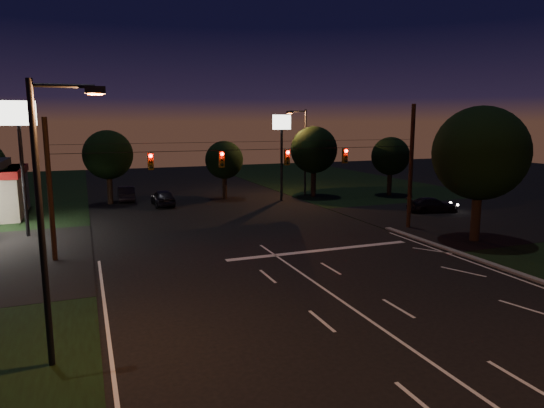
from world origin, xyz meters
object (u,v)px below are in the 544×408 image
utility_pole_right (408,227)px  car_oncoming_b (126,194)px  car_oncoming_a (163,198)px  car_cross (432,205)px  tree_right_near (479,154)px

utility_pole_right → car_oncoming_b: size_ratio=2.04×
car_oncoming_a → car_cross: 24.29m
utility_pole_right → car_cross: utility_pole_right is taller
utility_pole_right → car_cross: 7.20m
car_oncoming_a → car_oncoming_b: size_ratio=1.01×
car_oncoming_a → tree_right_near: bearing=128.5°
tree_right_near → utility_pole_right: bearing=107.5°
tree_right_near → car_oncoming_b: size_ratio=1.98×
car_oncoming_b → car_cross: 29.02m
utility_pole_right → car_oncoming_a: 22.39m
car_cross → utility_pole_right: bearing=139.4°
car_oncoming_b → car_cross: (24.19, -16.03, -0.09)m
car_oncoming_b → utility_pole_right: bearing=134.1°
car_oncoming_a → car_oncoming_b: car_oncoming_a is taller
utility_pole_right → car_oncoming_b: (-18.46, 20.34, 0.73)m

